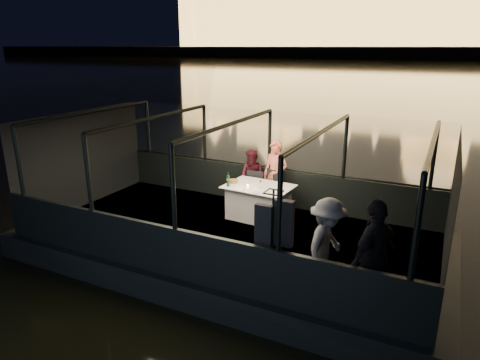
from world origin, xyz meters
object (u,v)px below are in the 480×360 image
at_px(passenger_stripe, 327,242).
at_px(wine_bottle, 228,180).
at_px(chair_port_right, 268,194).
at_px(passenger_dark, 374,257).
at_px(person_man_maroon, 253,175).
at_px(dining_table_central, 258,202).
at_px(coat_stand, 272,241).
at_px(person_woman_coral, 275,179).
at_px(chair_port_left, 252,191).

distance_m(passenger_stripe, wine_bottle, 3.40).
bearing_deg(chair_port_right, passenger_dark, -21.11).
xyz_separation_m(person_man_maroon, wine_bottle, (-0.12, -1.04, 0.17)).
distance_m(dining_table_central, wine_bottle, 0.86).
bearing_deg(passenger_stripe, chair_port_right, 42.26).
bearing_deg(coat_stand, passenger_dark, 10.13).
distance_m(dining_table_central, passenger_stripe, 3.19).
height_order(dining_table_central, person_man_maroon, person_man_maroon).
height_order(dining_table_central, person_woman_coral, person_woman_coral).
xyz_separation_m(dining_table_central, person_woman_coral, (0.11, 0.72, 0.36)).
bearing_deg(chair_port_right, passenger_stripe, -27.72).
distance_m(dining_table_central, coat_stand, 3.14).
bearing_deg(coat_stand, person_woman_coral, 111.00).
bearing_deg(passenger_stripe, passenger_dark, -99.44).
relative_size(coat_stand, wine_bottle, 5.62).
height_order(dining_table_central, passenger_stripe, passenger_stripe).
xyz_separation_m(chair_port_left, wine_bottle, (-0.23, -0.77, 0.47)).
bearing_deg(person_man_maroon, dining_table_central, -50.50).
bearing_deg(chair_port_right, person_man_maroon, 177.96).
distance_m(person_woman_coral, wine_bottle, 1.27).
relative_size(chair_port_left, person_man_maroon, 0.64).
xyz_separation_m(chair_port_right, passenger_stripe, (2.11, -2.75, 0.40)).
xyz_separation_m(passenger_stripe, passenger_dark, (0.74, -0.19, 0.00)).
xyz_separation_m(chair_port_left, passenger_dark, (3.27, -2.94, 0.40)).
bearing_deg(passenger_stripe, wine_bottle, 59.11).
xyz_separation_m(chair_port_left, chair_port_right, (0.43, 0.00, 0.00)).
height_order(dining_table_central, chair_port_left, chair_port_left).
bearing_deg(chair_port_right, wine_bottle, -105.63).
bearing_deg(passenger_dark, person_woman_coral, -114.85).
height_order(passenger_stripe, wine_bottle, passenger_stripe).
bearing_deg(person_woman_coral, dining_table_central, -91.97).
bearing_deg(passenger_dark, person_man_maroon, -109.40).
height_order(coat_stand, passenger_dark, coat_stand).
xyz_separation_m(dining_table_central, passenger_dark, (2.90, -2.49, 0.47)).
bearing_deg(person_woman_coral, passenger_stripe, -49.32).
relative_size(person_man_maroon, passenger_stripe, 0.88).
bearing_deg(passenger_stripe, coat_stand, 126.55).
distance_m(passenger_dark, wine_bottle, 4.12).
distance_m(passenger_stripe, passenger_dark, 0.76).
relative_size(chair_port_right, person_woman_coral, 0.59).
distance_m(dining_table_central, passenger_dark, 3.85).
distance_m(chair_port_left, person_man_maroon, 0.42).
xyz_separation_m(coat_stand, person_man_maroon, (-1.92, 3.47, -0.15)).
bearing_deg(passenger_dark, chair_port_left, -107.80).
relative_size(chair_port_left, coat_stand, 0.51).
distance_m(person_woman_coral, person_man_maroon, 0.59).
xyz_separation_m(coat_stand, passenger_stripe, (0.72, 0.45, -0.05)).
height_order(chair_port_left, coat_stand, coat_stand).
bearing_deg(chair_port_left, passenger_dark, -44.11).
bearing_deg(person_man_maroon, chair_port_left, -62.68).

